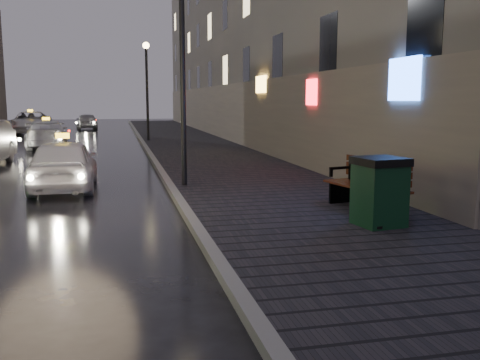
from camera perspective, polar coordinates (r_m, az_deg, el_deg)
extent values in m
plane|color=black|center=(8.21, -13.66, -8.46)|extent=(120.00, 120.00, 0.00)
cube|color=black|center=(29.20, -5.60, 4.03)|extent=(4.60, 58.00, 0.15)
cube|color=slate|center=(28.99, -10.32, 3.90)|extent=(0.20, 58.00, 0.15)
cube|color=#605B54|center=(33.84, -1.09, 15.59)|extent=(1.80, 50.00, 13.00)
cylinder|color=black|center=(13.97, -6.11, 9.67)|extent=(0.14, 0.14, 5.00)
cylinder|color=black|center=(29.91, -9.87, 8.99)|extent=(0.14, 0.14, 5.00)
sphere|color=#FFD88C|center=(30.05, -10.00, 13.95)|extent=(0.36, 0.36, 0.36)
cube|color=black|center=(10.51, 16.00, -2.71)|extent=(0.56, 0.18, 0.45)
cube|color=black|center=(10.61, 17.10, -0.51)|extent=(0.08, 0.08, 0.79)
cube|color=black|center=(10.39, 15.89, 0.18)|extent=(0.47, 0.15, 0.06)
cube|color=black|center=(11.82, 10.68, -1.31)|extent=(0.56, 0.18, 0.45)
cube|color=black|center=(11.90, 11.70, 0.65)|extent=(0.08, 0.08, 0.79)
cube|color=black|center=(11.70, 10.53, 1.27)|extent=(0.47, 0.15, 0.06)
cube|color=#441F0E|center=(11.11, 13.23, -0.66)|extent=(1.09, 2.12, 0.04)
cube|color=#441F0E|center=(11.23, 14.37, 1.08)|extent=(0.45, 1.99, 0.45)
cube|color=black|center=(9.79, 14.63, -1.60)|extent=(0.84, 0.84, 1.08)
cube|color=black|center=(9.70, 14.76, 1.95)|extent=(0.90, 0.90, 0.14)
imported|color=white|center=(14.87, -18.28, 1.62)|extent=(1.62, 4.00, 1.36)
imported|color=silver|center=(28.02, -19.91, 4.63)|extent=(2.38, 4.92, 1.38)
imported|color=silver|center=(40.44, -21.41, 5.73)|extent=(2.78, 5.66, 1.54)
imported|color=#93929A|center=(44.63, -16.03, 6.03)|extent=(1.94, 3.94, 1.29)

